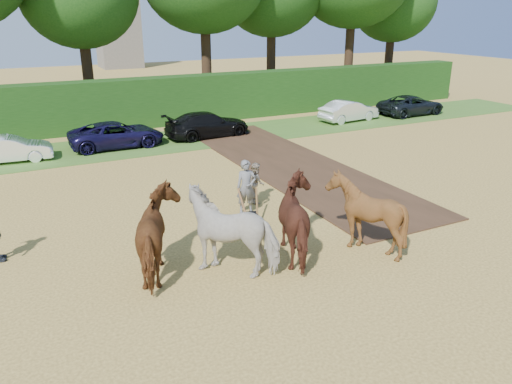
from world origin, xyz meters
name	(u,v)px	position (x,y,z in m)	size (l,w,h in m)	color
ground	(356,224)	(0.00, 0.00, 0.00)	(120.00, 120.00, 0.00)	gold
earth_strip	(291,165)	(1.50, 7.00, 0.03)	(4.50, 17.00, 0.05)	#472D1C
grass_verge	(207,137)	(0.00, 14.00, 0.01)	(50.00, 5.00, 0.03)	#38601E
hedgerow	(181,100)	(0.00, 18.50, 1.50)	(46.00, 1.60, 3.00)	#14380F
spectator_near	(256,182)	(-2.12, 3.45, 0.77)	(0.75, 0.59, 1.55)	#BCAC93
plough_team	(268,223)	(-3.93, -0.96, 1.17)	(8.15, 5.85, 2.35)	brown
parked_cars	(214,125)	(0.39, 13.87, 0.69)	(35.37, 2.86, 1.45)	#AEB0B5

